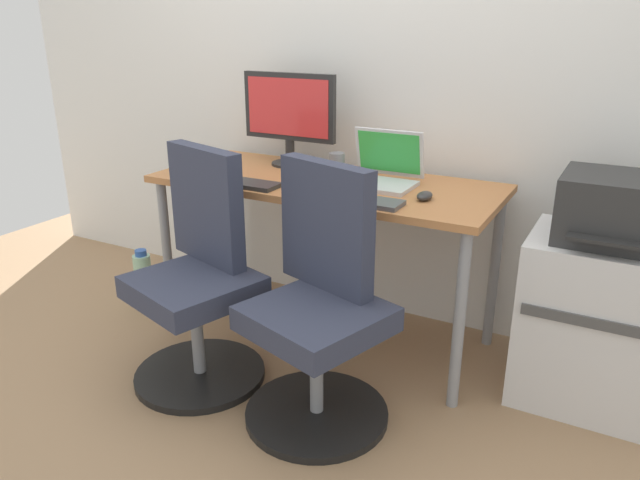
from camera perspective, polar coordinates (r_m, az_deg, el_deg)
ground_plane at (r=2.92m, az=0.48°, el=-8.78°), size 5.28×5.28×0.00m
back_wall at (r=2.92m, az=4.47°, el=17.91°), size 4.40×0.04×2.60m
desk at (r=2.66m, az=0.52°, el=4.15°), size 1.52×0.64×0.75m
office_chair_left at (r=2.49m, az=-11.40°, el=-3.65°), size 0.55×0.55×0.94m
office_chair_right at (r=2.20m, az=-0.01°, el=-6.55°), size 0.55×0.55×0.94m
side_cabinet at (r=2.53m, az=24.79°, el=-7.10°), size 0.55×0.45×0.66m
printer at (r=2.37m, az=26.36°, el=2.65°), size 0.38×0.40×0.24m
water_bottle_on_floor at (r=3.25m, az=-16.44°, el=-3.61°), size 0.09×0.09×0.31m
desktop_monitor at (r=2.88m, az=-2.95°, el=12.01°), size 0.48×0.18×0.43m
open_laptop at (r=2.58m, az=5.88°, el=6.54°), size 0.31×0.27×0.22m
keyboard_by_monitor at (r=2.58m, az=-7.46°, el=5.42°), size 0.34×0.12×0.02m
keyboard_by_laptop at (r=2.31m, az=3.74°, el=3.80°), size 0.34×0.12×0.02m
mouse_by_monitor at (r=2.37m, az=9.93°, el=4.17°), size 0.06×0.10×0.03m
mouse_by_laptop at (r=2.39m, az=-1.19°, el=4.63°), size 0.06×0.10×0.03m
coffee_mug at (r=2.88m, az=-12.43°, el=7.45°), size 0.08×0.08×0.09m
pen_cup at (r=2.69m, az=1.61°, el=7.18°), size 0.07×0.07×0.10m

